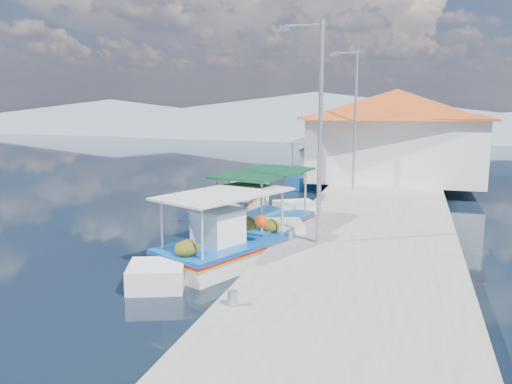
# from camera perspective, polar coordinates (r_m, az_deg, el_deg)

# --- Properties ---
(ground) EXTENTS (160.00, 160.00, 0.00)m
(ground) POSITION_cam_1_polar(r_m,az_deg,el_deg) (14.76, -12.83, -7.82)
(ground) COLOR black
(ground) RESTS_ON ground
(quay) EXTENTS (5.00, 44.00, 0.50)m
(quay) POSITION_cam_1_polar(r_m,az_deg,el_deg) (18.73, 12.68, -3.19)
(quay) COLOR #A9A59E
(quay) RESTS_ON ground
(bollards) EXTENTS (0.20, 17.20, 0.30)m
(bollards) POSITION_cam_1_polar(r_m,az_deg,el_deg) (18.16, 5.94, -2.12)
(bollards) COLOR #A5A8AD
(bollards) RESTS_ON quay
(main_caique) EXTENTS (3.69, 6.10, 2.20)m
(main_caique) POSITION_cam_1_polar(r_m,az_deg,el_deg) (14.57, -3.36, -6.07)
(main_caique) COLOR white
(main_caique) RESTS_ON ground
(caique_green_canopy) EXTENTS (2.93, 6.35, 2.44)m
(caique_green_canopy) POSITION_cam_1_polar(r_m,az_deg,el_deg) (16.97, 0.84, -3.93)
(caique_green_canopy) COLOR white
(caique_green_canopy) RESTS_ON ground
(caique_blue_hull) EXTENTS (1.91, 5.97, 1.06)m
(caique_blue_hull) POSITION_cam_1_polar(r_m,az_deg,el_deg) (21.48, -2.08, -1.14)
(caique_blue_hull) COLOR white
(caique_blue_hull) RESTS_ON ground
(caique_far) EXTENTS (2.10, 6.96, 2.44)m
(caique_far) POSITION_cam_1_polar(r_m,az_deg,el_deg) (29.07, 6.13, 2.10)
(caique_far) COLOR #1B5FA7
(caique_far) RESTS_ON ground
(harbor_building) EXTENTS (10.49, 10.49, 4.40)m
(harbor_building) POSITION_cam_1_polar(r_m,az_deg,el_deg) (27.27, 14.81, 6.21)
(harbor_building) COLOR white
(harbor_building) RESTS_ON quay
(lamp_post_near) EXTENTS (1.21, 0.14, 6.00)m
(lamp_post_near) POSITION_cam_1_polar(r_m,az_deg,el_deg) (14.44, 6.58, 7.54)
(lamp_post_near) COLOR #A5A8AD
(lamp_post_near) RESTS_ON quay
(lamp_post_far) EXTENTS (1.21, 0.14, 6.00)m
(lamp_post_far) POSITION_cam_1_polar(r_m,az_deg,el_deg) (23.35, 10.43, 8.42)
(lamp_post_far) COLOR #A5A8AD
(lamp_post_far) RESTS_ON quay
(mountain_ridge) EXTENTS (171.40, 96.00, 5.50)m
(mountain_ridge) POSITION_cam_1_polar(r_m,az_deg,el_deg) (68.25, 16.17, 7.70)
(mountain_ridge) COLOR slate
(mountain_ridge) RESTS_ON ground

